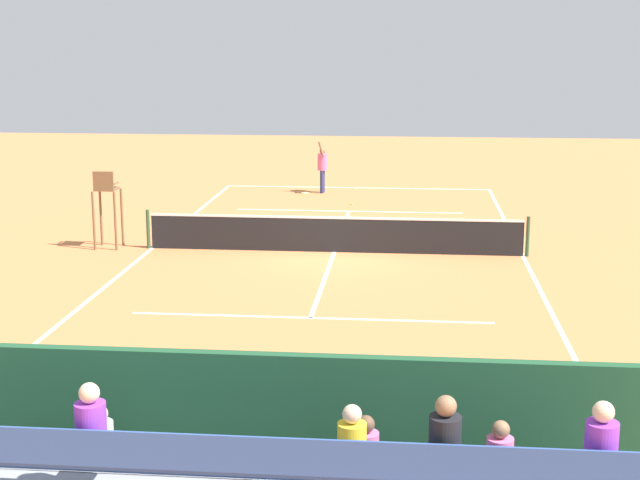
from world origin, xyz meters
name	(u,v)px	position (x,y,z in m)	size (l,w,h in m)	color
ground_plane	(334,252)	(0.00, 0.00, 0.00)	(60.00, 60.00, 0.00)	#D17542
court_line_markings	(334,252)	(0.00, -0.04, 0.00)	(10.10, 22.20, 0.01)	white
tennis_net	(334,234)	(0.00, 0.00, 0.50)	(10.30, 0.10, 1.07)	black
backdrop_wall	(241,431)	(0.00, 14.00, 1.00)	(18.00, 0.16, 2.00)	#1E4C2D
umpire_chair	(106,201)	(6.20, 0.09, 1.31)	(0.67, 0.67, 2.14)	brown
courtside_bench	(490,450)	(-3.06, 13.27, 0.56)	(1.80, 0.40, 0.93)	#9E754C
equipment_bag	(361,476)	(-1.44, 13.40, 0.18)	(0.90, 0.36, 0.36)	#B22D2D
tennis_player	(322,166)	(1.23, -9.72, 1.02)	(0.39, 0.54, 1.93)	navy
tennis_racket	(305,193)	(1.87, -9.52, 0.01)	(0.58, 0.34, 0.03)	black
tennis_ball_near	(352,204)	(0.00, -7.30, 0.03)	(0.07, 0.07, 0.07)	#CCDB33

